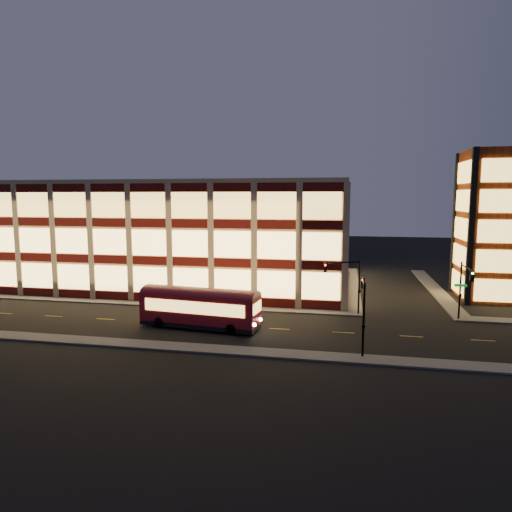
# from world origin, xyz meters

# --- Properties ---
(ground) EXTENTS (200.00, 200.00, 0.00)m
(ground) POSITION_xyz_m (0.00, 0.00, 0.00)
(ground) COLOR black
(ground) RESTS_ON ground
(sidewalk_office_south) EXTENTS (54.00, 2.00, 0.15)m
(sidewalk_office_south) POSITION_xyz_m (-3.00, 1.00, 0.07)
(sidewalk_office_south) COLOR #514F4C
(sidewalk_office_south) RESTS_ON ground
(sidewalk_office_east) EXTENTS (2.00, 30.00, 0.15)m
(sidewalk_office_east) POSITION_xyz_m (23.00, 17.00, 0.07)
(sidewalk_office_east) COLOR #514F4C
(sidewalk_office_east) RESTS_ON ground
(sidewalk_tower_west) EXTENTS (2.00, 30.00, 0.15)m
(sidewalk_tower_west) POSITION_xyz_m (34.00, 17.00, 0.07)
(sidewalk_tower_west) COLOR #514F4C
(sidewalk_tower_west) RESTS_ON ground
(sidewalk_near) EXTENTS (100.00, 2.00, 0.15)m
(sidewalk_near) POSITION_xyz_m (0.00, -13.00, 0.07)
(sidewalk_near) COLOR #514F4C
(sidewalk_near) RESTS_ON ground
(office_building) EXTENTS (50.45, 30.45, 14.50)m
(office_building) POSITION_xyz_m (-2.91, 16.91, 7.25)
(office_building) COLOR tan
(office_building) RESTS_ON ground
(stair_tower) EXTENTS (8.60, 8.60, 18.00)m
(stair_tower) POSITION_xyz_m (39.95, 11.95, 8.99)
(stair_tower) COLOR #8C3814
(stair_tower) RESTS_ON ground
(traffic_signal_far) EXTENTS (3.79, 1.87, 6.00)m
(traffic_signal_far) POSITION_xyz_m (22.21, 0.24, 4.11)
(traffic_signal_far) COLOR black
(traffic_signal_far) RESTS_ON ground
(traffic_signal_right) EXTENTS (1.20, 4.37, 6.00)m
(traffic_signal_right) POSITION_xyz_m (33.50, -0.62, 4.10)
(traffic_signal_right) COLOR black
(traffic_signal_right) RESTS_ON ground
(traffic_signal_near) EXTENTS (0.32, 4.45, 6.00)m
(traffic_signal_near) POSITION_xyz_m (23.50, -11.03, 4.13)
(traffic_signal_near) COLOR black
(traffic_signal_near) RESTS_ON ground
(trolley_bus) EXTENTS (11.73, 4.18, 3.89)m
(trolley_bus) POSITION_xyz_m (8.47, -6.97, 2.15)
(trolley_bus) COLOR maroon
(trolley_bus) RESTS_ON ground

